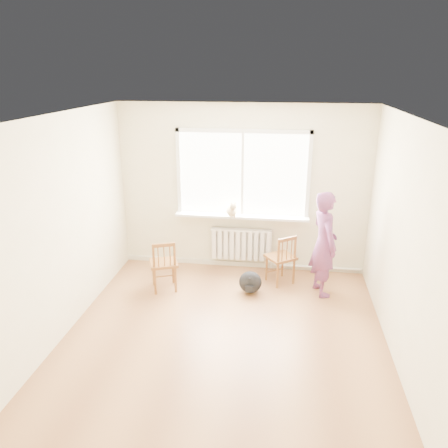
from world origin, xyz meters
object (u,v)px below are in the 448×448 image
(cat, at_px, (232,210))
(chair_left, at_px, (164,265))
(person, at_px, (324,244))
(chair_right, at_px, (282,259))
(backpack, at_px, (250,282))

(cat, bearing_deg, chair_left, -154.03)
(chair_left, xyz_separation_m, person, (2.33, 0.26, 0.38))
(person, bearing_deg, chair_right, 50.40)
(person, height_order, cat, person)
(chair_right, bearing_deg, backpack, 3.40)
(chair_right, bearing_deg, person, 124.10)
(person, relative_size, cat, 3.89)
(backpack, bearing_deg, cat, 117.04)
(chair_left, distance_m, cat, 1.40)
(chair_right, xyz_separation_m, person, (0.59, -0.22, 0.38))
(person, bearing_deg, chair_left, 76.86)
(chair_left, relative_size, backpack, 2.37)
(cat, relative_size, backpack, 1.19)
(chair_right, height_order, backpack, chair_right)
(chair_left, bearing_deg, chair_right, 173.77)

